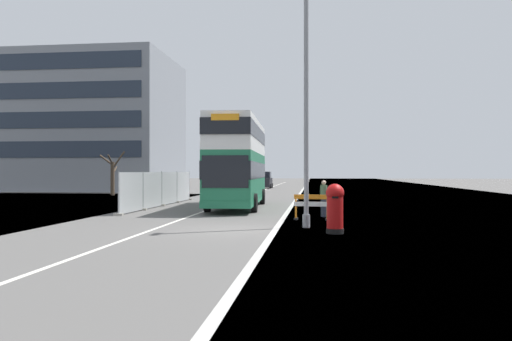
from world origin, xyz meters
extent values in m
cube|color=#565451|center=(0.00, 0.00, -0.05)|extent=(140.00, 280.00, 0.10)
cube|color=#B2AFA8|center=(1.54, 0.00, 0.00)|extent=(0.24, 196.00, 0.01)
cube|color=silver|center=(-2.96, 0.00, 0.00)|extent=(0.16, 168.00, 0.01)
cube|color=#1E6B47|center=(-1.56, 11.32, 1.78)|extent=(2.94, 11.40, 2.87)
cube|color=silver|center=(-1.56, 11.32, 3.42)|extent=(2.94, 11.40, 0.40)
cube|color=silver|center=(-1.56, 11.32, 4.37)|extent=(2.91, 11.28, 1.51)
cube|color=black|center=(-1.56, 11.32, 2.21)|extent=(2.96, 11.51, 0.92)
cube|color=black|center=(-1.56, 11.32, 4.37)|extent=(2.95, 11.45, 0.83)
cube|color=black|center=(-1.33, 5.65, 2.14)|extent=(2.28, 0.15, 1.58)
cube|color=orange|center=(-1.33, 5.65, 4.79)|extent=(1.37, 0.11, 0.32)
cube|color=#1E6B47|center=(-1.56, 11.32, 0.53)|extent=(2.96, 11.51, 0.36)
cylinder|color=black|center=(-2.65, 7.77, 0.50)|extent=(0.34, 1.01, 1.00)
cylinder|color=black|center=(-0.17, 7.87, 0.50)|extent=(0.34, 1.01, 1.00)
cylinder|color=black|center=(-2.92, 14.38, 0.50)|extent=(0.34, 1.01, 1.00)
cylinder|color=black|center=(-0.44, 14.48, 0.50)|extent=(0.34, 1.01, 1.00)
cylinder|color=gray|center=(2.66, 1.12, 4.69)|extent=(0.18, 0.18, 9.38)
cylinder|color=gray|center=(2.66, 1.12, 0.25)|extent=(0.29, 0.29, 0.50)
cylinder|color=black|center=(3.68, -0.61, 0.09)|extent=(0.61, 0.61, 0.18)
cylinder|color=#AD0F0F|center=(3.68, -0.61, 0.79)|extent=(0.57, 0.57, 1.23)
sphere|color=#AD0F0F|center=(3.68, -0.61, 1.41)|extent=(0.63, 0.63, 0.63)
cube|color=black|center=(3.68, -0.90, 1.27)|extent=(0.22, 0.03, 0.07)
cube|color=orange|center=(2.84, 4.13, 1.02)|extent=(1.55, 0.24, 0.20)
cube|color=white|center=(2.84, 4.13, 0.70)|extent=(1.55, 0.24, 0.20)
cube|color=orange|center=(2.15, 4.21, 0.51)|extent=(0.08, 0.08, 1.02)
cube|color=black|center=(2.15, 4.21, 0.04)|extent=(0.18, 0.45, 0.08)
cube|color=orange|center=(3.53, 4.06, 0.51)|extent=(0.08, 0.08, 1.02)
cube|color=black|center=(3.53, 4.06, 0.04)|extent=(0.18, 0.45, 0.08)
cube|color=#A8AAAD|center=(-6.46, 6.79, 1.08)|extent=(0.04, 3.26, 2.06)
cube|color=#A8AAAD|center=(-6.46, 10.19, 1.08)|extent=(0.04, 3.26, 2.06)
cube|color=#A8AAAD|center=(-6.46, 13.59, 1.08)|extent=(0.04, 3.26, 2.06)
cube|color=#A8AAAD|center=(-6.46, 16.99, 1.08)|extent=(0.04, 3.26, 2.06)
cylinder|color=#939699|center=(-6.46, 5.09, 1.08)|extent=(0.06, 0.06, 2.16)
cube|color=gray|center=(-6.46, 5.09, 0.06)|extent=(0.44, 0.20, 0.12)
cylinder|color=#939699|center=(-6.46, 8.49, 1.08)|extent=(0.06, 0.06, 2.16)
cube|color=gray|center=(-6.46, 8.49, 0.06)|extent=(0.44, 0.20, 0.12)
cylinder|color=#939699|center=(-6.46, 11.89, 1.08)|extent=(0.06, 0.06, 2.16)
cube|color=gray|center=(-6.46, 11.89, 0.06)|extent=(0.44, 0.20, 0.12)
cylinder|color=#939699|center=(-6.46, 15.29, 1.08)|extent=(0.06, 0.06, 2.16)
cube|color=gray|center=(-6.46, 15.29, 0.06)|extent=(0.44, 0.20, 0.12)
cylinder|color=#939699|center=(-6.46, 18.69, 1.08)|extent=(0.06, 0.06, 2.16)
cube|color=gray|center=(-6.46, 18.69, 0.06)|extent=(0.44, 0.20, 0.12)
cube|color=slate|center=(-4.65, 29.24, 0.87)|extent=(1.89, 3.98, 1.39)
cube|color=black|center=(-4.65, 29.24, 1.98)|extent=(1.73, 2.19, 0.81)
cylinder|color=black|center=(-3.71, 30.48, 0.30)|extent=(0.20, 0.60, 0.60)
cylinder|color=black|center=(-5.59, 30.48, 0.30)|extent=(0.20, 0.60, 0.60)
cylinder|color=black|center=(-3.71, 28.01, 0.30)|extent=(0.20, 0.60, 0.60)
cylinder|color=black|center=(-5.59, 28.01, 0.30)|extent=(0.20, 0.60, 0.60)
cube|color=silver|center=(-3.95, 38.68, 0.85)|extent=(1.79, 4.18, 1.34)
cube|color=black|center=(-3.95, 38.68, 1.88)|extent=(1.65, 2.30, 0.73)
cylinder|color=black|center=(-3.06, 39.98, 0.30)|extent=(0.20, 0.60, 0.60)
cylinder|color=black|center=(-4.85, 39.98, 0.30)|extent=(0.20, 0.60, 0.60)
cylinder|color=black|center=(-3.06, 37.39, 0.30)|extent=(0.20, 0.60, 0.60)
cylinder|color=black|center=(-4.85, 37.39, 0.30)|extent=(0.20, 0.60, 0.60)
cube|color=black|center=(-3.50, 46.09, 0.75)|extent=(1.72, 4.12, 1.13)
cube|color=black|center=(-3.50, 46.09, 1.73)|extent=(1.58, 2.27, 0.83)
cylinder|color=black|center=(-2.65, 47.36, 0.30)|extent=(0.20, 0.60, 0.60)
cylinder|color=black|center=(-4.36, 47.36, 0.30)|extent=(0.20, 0.60, 0.60)
cylinder|color=black|center=(-2.65, 44.81, 0.30)|extent=(0.20, 0.60, 0.60)
cylinder|color=black|center=(-4.36, 44.81, 0.30)|extent=(0.20, 0.60, 0.60)
cylinder|color=#4C3D2D|center=(-15.23, 25.13, 1.51)|extent=(0.36, 0.36, 3.02)
cylinder|color=#4C3D2D|center=(-14.71, 25.23, 3.20)|extent=(1.19, 0.38, 1.63)
cylinder|color=#4C3D2D|center=(-15.23, 25.62, 2.22)|extent=(0.15, 1.06, 0.87)
cylinder|color=#4C3D2D|center=(-15.77, 25.02, 3.19)|extent=(1.23, 0.41, 1.00)
cylinder|color=#4C3D2D|center=(-15.24, 24.69, 3.21)|extent=(0.17, 0.99, 0.94)
cylinder|color=#4C3D2D|center=(-15.35, 42.88, 1.52)|extent=(0.29, 0.29, 3.03)
cylinder|color=#4C3D2D|center=(-14.75, 42.84, 2.57)|extent=(1.26, 0.21, 0.80)
cylinder|color=#4C3D2D|center=(-15.40, 43.54, 2.40)|extent=(0.19, 1.37, 0.94)
cylinder|color=#4C3D2D|center=(-15.93, 43.06, 2.61)|extent=(1.28, 0.51, 1.06)
cylinder|color=#4C3D2D|center=(-15.49, 42.38, 3.26)|extent=(0.41, 1.11, 1.34)
cylinder|color=#2D3342|center=(3.41, 5.76, 0.45)|extent=(0.29, 0.29, 0.90)
cylinder|color=#51704C|center=(3.41, 5.76, 1.20)|extent=(0.34, 0.34, 0.60)
sphere|color=beige|center=(3.41, 5.76, 1.61)|extent=(0.22, 0.22, 0.22)
cube|color=gray|center=(-27.99, 38.16, 7.70)|extent=(28.45, 14.35, 15.41)
cube|color=#232D3D|center=(-27.99, 30.95, 4.47)|extent=(26.75, 0.08, 1.73)
cube|color=#232D3D|center=(-27.99, 30.95, 7.55)|extent=(26.75, 0.08, 1.73)
cube|color=#232D3D|center=(-27.99, 30.95, 10.63)|extent=(26.75, 0.08, 1.73)
cube|color=#232D3D|center=(-27.99, 30.95, 13.71)|extent=(26.75, 0.08, 1.73)
camera|label=1|loc=(2.99, -18.02, 2.14)|focal=34.91mm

